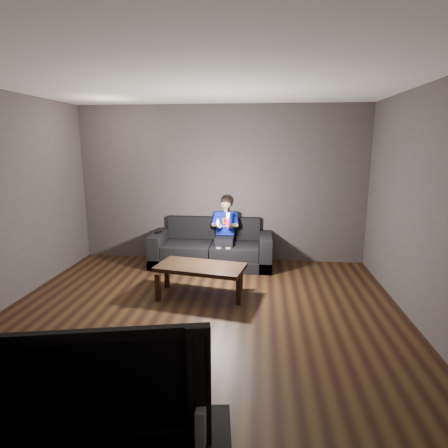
# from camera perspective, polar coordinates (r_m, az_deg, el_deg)

# --- Properties ---
(floor) EXTENTS (5.00, 5.00, 0.00)m
(floor) POSITION_cam_1_polar(r_m,az_deg,el_deg) (4.53, -3.99, -14.76)
(floor) COLOR black
(floor) RESTS_ON ground
(back_wall) EXTENTS (5.00, 0.04, 2.70)m
(back_wall) POSITION_cam_1_polar(r_m,az_deg,el_deg) (6.55, -0.48, 6.06)
(back_wall) COLOR #403837
(back_wall) RESTS_ON ground
(front_wall) EXTENTS (5.00, 0.04, 2.70)m
(front_wall) POSITION_cam_1_polar(r_m,az_deg,el_deg) (1.78, -18.59, -11.70)
(front_wall) COLOR #403837
(front_wall) RESTS_ON ground
(right_wall) EXTENTS (0.04, 5.00, 2.70)m
(right_wall) POSITION_cam_1_polar(r_m,az_deg,el_deg) (4.42, 29.63, 1.46)
(right_wall) COLOR #403837
(right_wall) RESTS_ON ground
(ceiling) EXTENTS (5.00, 5.00, 0.02)m
(ceiling) POSITION_cam_1_polar(r_m,az_deg,el_deg) (4.09, -4.59, 21.30)
(ceiling) COLOR silver
(ceiling) RESTS_ON back_wall
(sofa) EXTENTS (2.03, 0.88, 0.78)m
(sofa) POSITION_cam_1_polar(r_m,az_deg,el_deg) (6.44, -1.84, -3.98)
(sofa) COLOR black
(sofa) RESTS_ON floor
(child) EXTENTS (0.44, 0.54, 1.09)m
(child) POSITION_cam_1_polar(r_m,az_deg,el_deg) (6.26, 0.17, -0.44)
(child) COLOR black
(child) RESTS_ON sofa
(wii_remote_red) EXTENTS (0.05, 0.08, 0.21)m
(wii_remote_red) POSITION_cam_1_polar(r_m,az_deg,el_deg) (5.80, 0.59, 0.68)
(wii_remote_red) COLOR #C4002D
(wii_remote_red) RESTS_ON child
(nunchuk_white) EXTENTS (0.07, 0.09, 0.14)m
(nunchuk_white) POSITION_cam_1_polar(r_m,az_deg,el_deg) (5.83, -0.95, 0.22)
(nunchuk_white) COLOR silver
(nunchuk_white) RESTS_ON child
(wii_remote_black) EXTENTS (0.08, 0.16, 0.03)m
(wii_remote_black) POSITION_cam_1_polar(r_m,az_deg,el_deg) (6.47, -9.98, -1.23)
(wii_remote_black) COLOR black
(wii_remote_black) RESTS_ON sofa
(coffee_table) EXTENTS (1.27, 0.80, 0.43)m
(coffee_table) POSITION_cam_1_polar(r_m,az_deg,el_deg) (5.14, -3.60, -6.93)
(coffee_table) COLOR black
(coffee_table) RESTS_ON floor
(tv) EXTENTS (1.16, 0.39, 0.67)m
(tv) POSITION_cam_1_polar(r_m,az_deg,el_deg) (2.26, -18.18, -21.31)
(tv) COLOR black
(tv) RESTS_ON media_console
(wii_console) EXTENTS (0.06, 0.17, 0.22)m
(wii_console) POSITION_cam_1_polar(r_m,az_deg,el_deg) (2.25, -3.27, -27.79)
(wii_console) COLOR silver
(wii_console) RESTS_ON media_console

